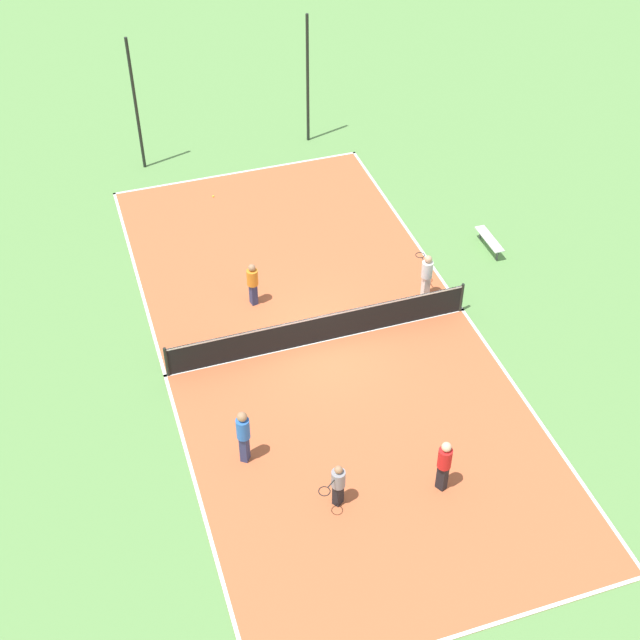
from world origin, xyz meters
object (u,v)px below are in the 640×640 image
tennis_net (320,328)px  tennis_ball_near_net (317,322)px  player_center_orange (253,282)px  player_baseline_gray (338,483)px  tennis_ball_far_baseline (213,196)px  player_near_blue (243,433)px  player_near_white (427,273)px  player_coach_red (444,463)px  bench (489,240)px  fence_post_back_right (308,80)px  fence_post_back_left (136,105)px

tennis_net → tennis_ball_near_net: size_ratio=140.30×
player_center_orange → tennis_ball_near_net: bearing=36.4°
player_baseline_gray → tennis_ball_far_baseline: (0.16, 14.85, -0.76)m
tennis_ball_far_baseline → player_near_blue: bearing=-99.1°
player_near_white → player_coach_red: 7.83m
player_center_orange → tennis_ball_near_net: size_ratio=23.01×
player_baseline_gray → tennis_ball_near_net: 7.07m
player_baseline_gray → player_coach_red: 2.75m
player_baseline_gray → player_near_white: size_ratio=0.87×
player_near_blue → tennis_net: bearing=-5.4°
bench → player_coach_red: 10.79m
tennis_net → player_near_blue: (-3.36, -3.82, 0.49)m
tennis_ball_far_baseline → tennis_ball_near_net: bearing=-79.4°
player_near_white → player_center_orange: (-5.39, 1.39, -0.05)m
player_near_white → tennis_ball_far_baseline: size_ratio=24.00×
bench → player_near_blue: bearing=122.1°
player_near_white → tennis_ball_near_net: 3.86m
tennis_ball_near_net → fence_post_back_right: size_ratio=0.01×
player_near_white → fence_post_back_left: (-7.32, 10.86, 1.70)m
tennis_net → fence_post_back_right: size_ratio=1.79×
player_center_orange → tennis_ball_near_net: (1.65, -1.54, -0.85)m
tennis_net → player_near_white: bearing=14.7°
bench → player_center_orange: 8.55m
player_coach_red → bench: bearing=-60.7°
player_baseline_gray → fence_post_back_left: size_ratio=0.27×
tennis_ball_near_net → tennis_net: bearing=-102.2°
bench → player_near_blue: 12.34m
bench → tennis_ball_near_net: (-6.88, -1.86, -0.33)m
fence_post_back_left → bench: bearing=-41.2°
tennis_ball_near_net → player_near_white: bearing=2.4°
player_center_orange → fence_post_back_right: bearing=142.4°
player_center_orange → player_coach_red: bearing=6.7°
fence_post_back_left → tennis_ball_far_baseline: bearing=-55.3°
player_center_orange → player_near_blue: bearing=-27.5°
tennis_ball_far_baseline → fence_post_back_left: fence_post_back_left is taller
player_coach_red → tennis_ball_far_baseline: player_coach_red is taller
tennis_net → player_near_white: size_ratio=5.85×
tennis_net → fence_post_back_left: size_ratio=1.79×
tennis_ball_near_net → tennis_ball_far_baseline: same height
player_baseline_gray → player_center_orange: size_ratio=0.91×
player_coach_red → player_center_orange: bearing=-10.7°
player_near_blue → tennis_ball_near_net: (3.55, 4.69, -1.01)m
bench → tennis_ball_near_net: 7.14m
player_near_blue → player_baseline_gray: (1.88, -2.14, -0.24)m
player_near_white → tennis_ball_far_baseline: bearing=33.4°
player_coach_red → fence_post_back_left: fence_post_back_left is taller
tennis_net → player_coach_red: player_coach_red is taller
bench → player_baseline_gray: bearing=135.5°
bench → player_baseline_gray: 12.20m
bench → player_near_white: bearing=118.5°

